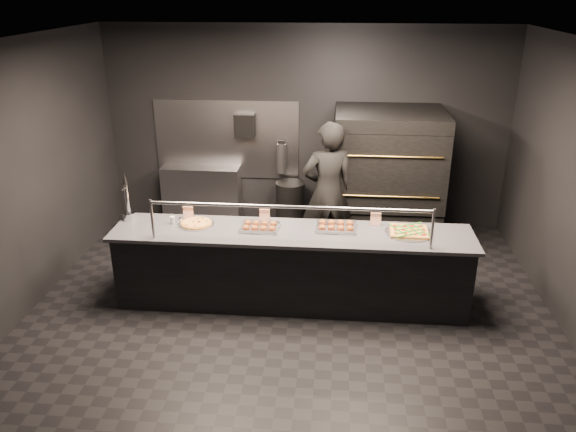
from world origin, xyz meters
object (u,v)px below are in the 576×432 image
object	(u,v)px
beer_tap	(128,206)
service_counter	(292,267)
fire_extinguisher	(282,158)
slider_tray_b	(336,226)
pizza_oven	(387,177)
round_pizza	(196,223)
worker	(328,192)
towel_dispenser	(245,125)
prep_shelf	(202,195)
trash_bin	(290,206)
slider_tray_a	(260,226)
square_pizza	(409,232)

from	to	relation	value
beer_tap	service_counter	bearing A→B (deg)	-5.33
fire_extinguisher	slider_tray_b	size ratio (longest dim) A/B	1.03
pizza_oven	round_pizza	xyz separation A→B (m)	(-2.32, -1.80, -0.03)
pizza_oven	round_pizza	distance (m)	2.94
slider_tray_b	worker	distance (m)	1.12
towel_dispenser	slider_tray_b	xyz separation A→B (m)	(1.40, -2.26, -0.60)
prep_shelf	worker	distance (m)	2.31
slider_tray_b	beer_tap	bearing A→B (deg)	178.78
towel_dispenser	round_pizza	distance (m)	2.38
towel_dispenser	round_pizza	size ratio (longest dim) A/B	0.85
beer_tap	fire_extinguisher	bearing A→B (deg)	54.20
prep_shelf	trash_bin	bearing A→B (deg)	-5.51
towel_dispenser	slider_tray_b	world-z (taller)	towel_dispenser
slider_tray_a	prep_shelf	bearing A→B (deg)	118.44
towel_dispenser	fire_extinguisher	world-z (taller)	towel_dispenser
slider_tray_a	slider_tray_b	distance (m)	0.87
round_pizza	worker	xyz separation A→B (m)	(1.50, 1.14, 0.02)
worker	pizza_oven	bearing A→B (deg)	-155.42
round_pizza	prep_shelf	bearing A→B (deg)	102.20
service_counter	pizza_oven	world-z (taller)	pizza_oven
round_pizza	slider_tray_b	size ratio (longest dim) A/B	0.84
prep_shelf	beer_tap	xyz separation A→B (m)	(-0.35, -2.14, 0.64)
fire_extinguisher	round_pizza	size ratio (longest dim) A/B	1.22
pizza_oven	beer_tap	bearing A→B (deg)	-151.39
slider_tray_b	round_pizza	bearing A→B (deg)	-178.94
round_pizza	slider_tray_a	xyz separation A→B (m)	(0.75, -0.05, 0.01)
prep_shelf	slider_tray_b	xyz separation A→B (m)	(2.10, -2.19, 0.50)
prep_shelf	slider_tray_b	size ratio (longest dim) A/B	2.45
beer_tap	slider_tray_a	distance (m)	1.59
service_counter	pizza_oven	size ratio (longest dim) A/B	2.15
towel_dispenser	trash_bin	xyz separation A→B (m)	(0.70, -0.20, -1.18)
service_counter	slider_tray_a	xyz separation A→B (m)	(-0.37, 0.05, 0.48)
pizza_oven	fire_extinguisher	bearing A→B (deg)	162.11
round_pizza	square_pizza	world-z (taller)	square_pizza
prep_shelf	slider_tray_a	bearing A→B (deg)	-61.56
prep_shelf	trash_bin	world-z (taller)	prep_shelf
prep_shelf	trash_bin	xyz separation A→B (m)	(1.40, -0.13, -0.08)
beer_tap	slider_tray_b	size ratio (longest dim) A/B	1.20
worker	prep_shelf	bearing A→B (deg)	-42.95
towel_dispenser	square_pizza	xyz separation A→B (m)	(2.22, -2.32, -0.61)
round_pizza	slider_tray_b	xyz separation A→B (m)	(1.62, 0.03, 0.01)
round_pizza	trash_bin	size ratio (longest dim) A/B	0.56
pizza_oven	beer_tap	distance (m)	3.59
pizza_oven	prep_shelf	size ratio (longest dim) A/B	1.59
square_pizza	beer_tap	bearing A→B (deg)	178.12
slider_tray_a	worker	bearing A→B (deg)	57.78
service_counter	fire_extinguisher	distance (m)	2.50
trash_bin	worker	xyz separation A→B (m)	(0.58, -0.95, 0.58)
service_counter	fire_extinguisher	bearing A→B (deg)	98.30
slider_tray_b	towel_dispenser	bearing A→B (deg)	121.76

